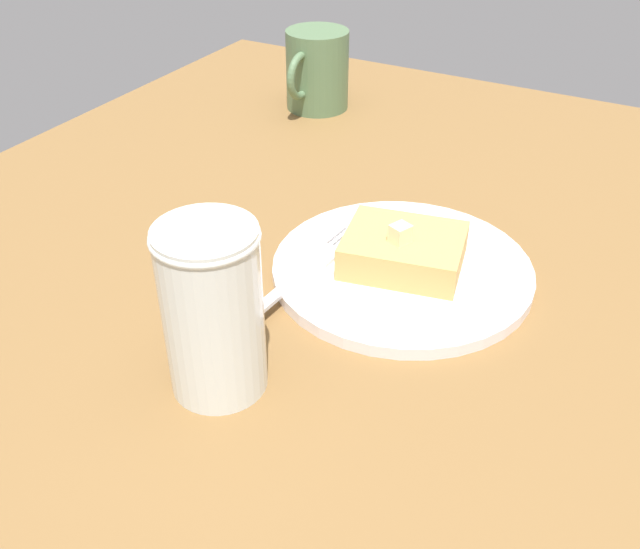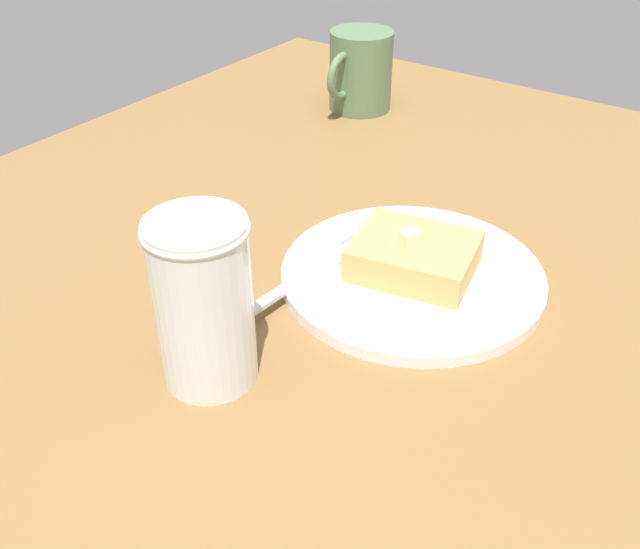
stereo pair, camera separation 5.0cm
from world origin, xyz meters
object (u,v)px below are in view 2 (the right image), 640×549
at_px(syrup_jar, 204,307).
at_px(coffee_mug, 360,71).
at_px(plate, 412,277).
at_px(fork, 316,268).

bearing_deg(syrup_jar, coffee_mug, -158.67).
bearing_deg(coffee_mug, plate, 39.69).
xyz_separation_m(plate, syrup_jar, (0.17, -0.06, 0.05)).
xyz_separation_m(plate, fork, (0.04, -0.06, 0.01)).
distance_m(fork, syrup_jar, 0.14).
distance_m(fork, coffee_mug, 0.37).
xyz_separation_m(syrup_jar, coffee_mug, (-0.46, -0.18, -0.01)).
relative_size(fork, coffee_mug, 1.52).
bearing_deg(plate, coffee_mug, -140.31).
bearing_deg(fork, coffee_mug, -152.19).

